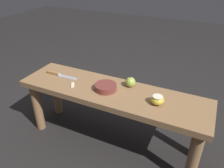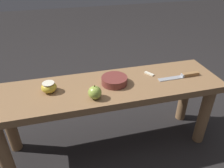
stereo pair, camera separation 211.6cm
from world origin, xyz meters
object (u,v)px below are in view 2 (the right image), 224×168
apple_whole (95,93)px  apple_cut (49,87)px  bowl (114,80)px  knife (185,75)px  wooden_bench (109,98)px

apple_whole → apple_cut: apple_whole is taller
apple_whole → bowl: apple_whole is taller
apple_cut → bowl: apple_cut is taller
knife → bowl: bearing=-5.0°
apple_cut → bowl: 0.35m
wooden_bench → bowl: size_ratio=8.92×
knife → bowl: size_ratio=1.77×
wooden_bench → knife: size_ratio=5.03×
apple_whole → apple_cut: (0.22, -0.12, -0.01)m
wooden_bench → apple_cut: apple_cut is taller
apple_cut → bowl: size_ratio=0.56×
wooden_bench → apple_cut: size_ratio=16.06×
knife → apple_cut: 0.77m
apple_whole → bowl: 0.17m
wooden_bench → apple_whole: bearing=46.6°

